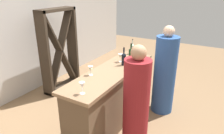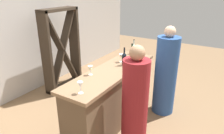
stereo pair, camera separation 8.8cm
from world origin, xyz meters
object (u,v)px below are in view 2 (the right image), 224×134
(wine_glass_near_right, at_px, (90,69))
(wine_rack, at_px, (62,50))
(wine_glass_near_center, at_px, (121,56))
(person_center_guest, at_px, (135,105))
(wine_bottle_center_clear_pale, at_px, (134,48))
(wine_bottle_leftmost_near_black, at_px, (124,58))
(wine_glass_near_left, at_px, (80,85))
(wine_bottle_second_left_dark_green, at_px, (132,53))
(person_left_guest, at_px, (166,75))

(wine_glass_near_right, bearing_deg, wine_rack, 59.17)
(wine_glass_near_center, relative_size, person_center_guest, 0.09)
(wine_bottle_center_clear_pale, bearing_deg, person_center_guest, -152.45)
(wine_bottle_leftmost_near_black, distance_m, person_center_guest, 0.93)
(wine_rack, xyz_separation_m, person_center_guest, (-0.92, -2.24, -0.18))
(wine_glass_near_left, xyz_separation_m, person_center_guest, (0.48, -0.52, -0.37))
(wine_glass_near_left, relative_size, wine_glass_near_center, 1.07)
(wine_bottle_leftmost_near_black, relative_size, wine_bottle_second_left_dark_green, 1.06)
(wine_bottle_leftmost_near_black, relative_size, person_left_guest, 0.19)
(wine_bottle_leftmost_near_black, xyz_separation_m, wine_bottle_second_left_dark_green, (0.34, 0.03, -0.01))
(wine_glass_near_right, distance_m, person_center_guest, 0.85)
(wine_rack, bearing_deg, wine_glass_near_left, -129.08)
(wine_bottle_center_clear_pale, relative_size, wine_glass_near_left, 1.85)
(wine_bottle_second_left_dark_green, distance_m, wine_glass_near_left, 1.48)
(wine_glass_near_left, relative_size, wine_glass_near_right, 1.10)
(wine_bottle_leftmost_near_black, bearing_deg, wine_bottle_second_left_dark_green, 4.81)
(wine_rack, distance_m, wine_bottle_center_clear_pale, 1.62)
(wine_rack, relative_size, person_left_guest, 1.11)
(wine_bottle_leftmost_near_black, distance_m, wine_glass_near_left, 1.14)
(wine_bottle_leftmost_near_black, height_order, wine_bottle_center_clear_pale, wine_bottle_leftmost_near_black)
(wine_glass_near_center, bearing_deg, person_center_guest, -139.58)
(person_left_guest, bearing_deg, wine_bottle_second_left_dark_green, 15.05)
(wine_glass_near_center, bearing_deg, wine_bottle_center_clear_pale, 2.05)
(wine_bottle_leftmost_near_black, bearing_deg, wine_glass_near_right, 159.68)
(wine_rack, height_order, wine_glass_near_center, wine_rack)
(wine_bottle_second_left_dark_green, height_order, person_left_guest, person_left_guest)
(wine_bottle_second_left_dark_green, height_order, wine_glass_near_left, wine_bottle_second_left_dark_green)
(wine_bottle_leftmost_near_black, xyz_separation_m, wine_bottle_center_clear_pale, (0.63, 0.14, -0.01))
(wine_glass_near_right, xyz_separation_m, person_left_guest, (1.14, -0.80, -0.34))
(wine_bottle_second_left_dark_green, height_order, person_center_guest, person_center_guest)
(wine_bottle_leftmost_near_black, bearing_deg, wine_glass_near_left, -179.29)
(wine_bottle_second_left_dark_green, relative_size, wine_glass_near_center, 1.99)
(wine_rack, xyz_separation_m, wine_bottle_center_clear_pale, (0.37, -1.57, 0.19))
(wine_bottle_leftmost_near_black, xyz_separation_m, wine_glass_near_left, (-1.14, -0.01, -0.01))
(wine_bottle_center_clear_pale, xyz_separation_m, person_left_guest, (-0.11, -0.70, -0.35))
(wine_bottle_second_left_dark_green, xyz_separation_m, wine_glass_near_center, (-0.23, 0.09, -0.01))
(wine_glass_near_center, xyz_separation_m, person_left_guest, (0.41, -0.68, -0.34))
(wine_glass_near_left, bearing_deg, wine_glass_near_center, 6.04)
(wine_bottle_center_clear_pale, distance_m, person_left_guest, 0.79)
(wine_rack, relative_size, wine_glass_near_center, 12.42)
(wine_glass_near_center, height_order, person_center_guest, person_center_guest)
(wine_bottle_second_left_dark_green, bearing_deg, wine_bottle_leftmost_near_black, -175.19)
(wine_glass_near_center, bearing_deg, wine_bottle_second_left_dark_green, -21.14)
(wine_glass_near_left, distance_m, wine_glass_near_right, 0.57)
(wine_bottle_leftmost_near_black, xyz_separation_m, person_left_guest, (0.52, -0.57, -0.36))
(wine_glass_near_left, bearing_deg, person_center_guest, -47.31)
(wine_bottle_second_left_dark_green, xyz_separation_m, wine_glass_near_right, (-0.96, 0.20, -0.01))
(wine_bottle_center_clear_pale, bearing_deg, wine_glass_near_center, -177.95)
(wine_rack, height_order, wine_glass_near_right, wine_rack)
(wine_glass_near_right, height_order, person_left_guest, person_left_guest)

